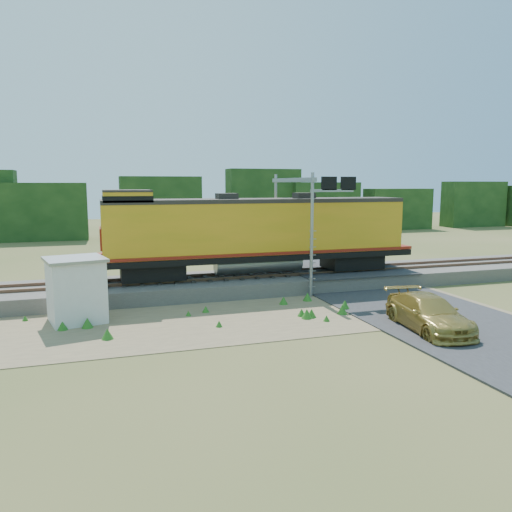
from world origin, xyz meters
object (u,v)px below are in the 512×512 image
object	(u,v)px
locomotive	(254,232)
signal_gantry	(302,202)
shed	(76,290)
car	(429,313)

from	to	relation	value
locomotive	signal_gantry	distance (m)	3.22
shed	signal_gantry	size ratio (longest dim) A/B	0.44
car	shed	bearing A→B (deg)	164.22
shed	locomotive	bearing A→B (deg)	10.90
signal_gantry	car	xyz separation A→B (m)	(1.79, -9.31, -4.29)
signal_gantry	car	size ratio (longest dim) A/B	1.34
locomotive	signal_gantry	bearing A→B (deg)	-13.76
locomotive	shed	world-z (taller)	locomotive
locomotive	car	distance (m)	11.22
shed	car	world-z (taller)	shed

